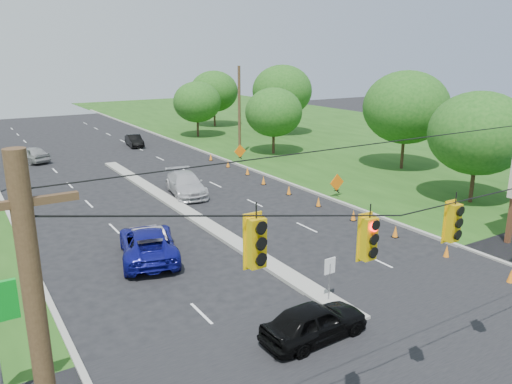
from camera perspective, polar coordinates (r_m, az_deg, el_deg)
ground at (r=18.53m, az=20.97°, el=-19.23°), size 160.00×160.00×0.00m
grass_right at (r=52.48m, az=23.76°, el=3.06°), size 40.00×160.00×0.06m
cross_street at (r=18.53m, az=20.97°, el=-19.23°), size 160.00×14.00×0.02m
curb_left at (r=40.06m, az=-27.02°, el=-0.94°), size 0.25×110.00×0.16m
curb_right at (r=46.05m, az=-1.32°, el=2.79°), size 0.25×110.00×0.16m
median at (r=33.86m, az=-8.26°, el=-2.16°), size 1.00×34.00×0.18m
median_sign at (r=21.32m, az=8.42°, el=-8.94°), size 0.55×0.06×2.05m
signal_span at (r=15.75m, az=25.50°, el=-5.66°), size 25.60×0.32×9.00m
utility_pole_far_right at (r=50.74m, az=-1.92°, el=9.15°), size 0.28×0.28×9.00m
cone_0 at (r=26.05m, az=27.09°, el=-8.57°), size 0.32×0.32×0.70m
cone_1 at (r=27.78m, az=20.95°, el=-6.36°), size 0.32×0.32×0.70m
cone_2 at (r=29.83m, az=15.64°, el=-4.37°), size 0.32×0.32×0.70m
cone_3 at (r=32.13m, az=11.07°, el=-2.62°), size 0.32×0.32×0.70m
cone_4 at (r=34.64m, az=7.15°, el=-1.10°), size 0.32×0.32×0.70m
cone_5 at (r=37.30m, az=3.78°, el=0.21°), size 0.32×0.32×0.70m
cone_6 at (r=40.09m, az=0.86°, el=1.35°), size 0.32×0.32×0.70m
cone_7 at (r=43.29m, az=-0.98°, el=2.43°), size 0.32×0.32×0.70m
cone_8 at (r=46.25m, az=-3.22°, el=3.27°), size 0.32×0.32×0.70m
cone_9 at (r=49.28m, az=-5.19°, el=4.01°), size 0.32×0.32×0.70m
work_sign_1 at (r=36.72m, az=9.23°, el=0.99°), size 1.27×0.58×1.37m
work_sign_2 at (r=47.85m, az=-1.84°, el=4.62°), size 1.27×0.58×1.37m
tree_7 at (r=37.42m, az=24.07°, el=6.15°), size 6.72×6.72×7.84m
tree_8 at (r=46.56m, az=16.78°, el=9.24°), size 7.56×7.56×8.82m
tree_9 at (r=51.76m, az=2.04°, el=9.09°), size 5.88×5.88×6.86m
tree_10 at (r=64.36m, az=3.01°, el=11.49°), size 7.56×7.56×8.82m
tree_11 at (r=71.76m, az=-4.82°, el=11.39°), size 6.72×6.72×7.84m
tree_12 at (r=62.91m, az=-6.76°, el=10.17°), size 5.88×5.88×6.86m
black_sedan at (r=19.09m, az=6.69°, el=-14.50°), size 4.32×1.86×1.45m
white_sedan at (r=27.13m, az=-12.21°, el=-5.36°), size 2.24×4.50×1.42m
blue_pickup at (r=26.37m, az=-12.25°, el=-5.74°), size 4.12×6.35×1.62m
silver_car_far at (r=37.51m, az=-8.04°, el=0.91°), size 3.25×5.92×1.62m
silver_car_oncoming at (r=52.91m, az=-24.28°, el=3.95°), size 3.19×4.88×1.55m
dark_car_receding at (r=58.13m, az=-13.73°, el=5.73°), size 1.83×4.14×1.32m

